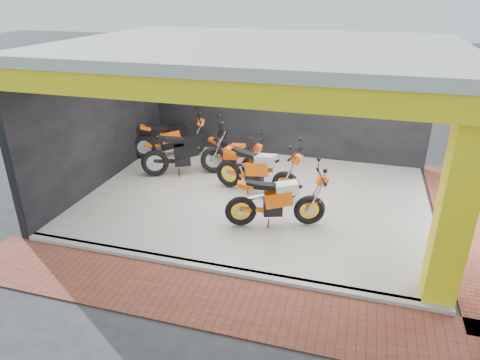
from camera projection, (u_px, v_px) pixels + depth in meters
The scene contains 16 objects.
ground at pixel (233, 242), 8.71m from camera, with size 80.00×80.00×0.00m, color #2D2D30.
showroom_floor at pixel (257, 198), 10.44m from camera, with size 8.00×6.00×0.10m, color silver.
showroom_ceiling at pixel (259, 47), 8.99m from camera, with size 8.40×6.40×0.20m, color beige.
back_wall at pixel (283, 100), 12.46m from camera, with size 8.20×0.20×3.50m, color black.
left_wall at pixel (100, 118), 10.79m from camera, with size 0.20×6.20×3.50m, color black.
corner_column at pixel (457, 206), 6.38m from camera, with size 0.50×0.50×3.50m, color yellow.
header_beam_front at pixel (212, 91), 6.48m from camera, with size 8.40×0.30×0.40m, color yellow.
header_beam_right at pixel (464, 71), 8.10m from camera, with size 0.30×6.40×0.40m, color yellow.
floor_kerb at pixel (216, 269), 7.79m from camera, with size 8.00×0.20×0.10m, color silver.
paver_front at pixel (201, 297), 7.12m from camera, with size 9.00×1.40×0.03m, color brown.
paver_right at pixel (472, 227), 9.23m from camera, with size 1.40×7.00×0.03m, color brown.
moto_hero at pixel (310, 196), 8.87m from camera, with size 2.24×0.83×1.37m, color #FF5D0A, non-canonical shape.
moto_row_a at pixel (286, 172), 9.96m from camera, with size 2.35×0.87×1.44m, color #EA5A09, non-canonical shape.
moto_row_b at pixel (214, 147), 11.43m from camera, with size 2.43×0.90×1.49m, color black, non-canonical shape.
moto_row_c at pixel (251, 157), 11.16m from camera, with size 1.96×0.73×1.20m, color #FF3F0A, non-canonical shape.
moto_row_d at pixel (193, 134), 12.71m from camera, with size 2.25×0.83×1.37m, color #FF640A, non-canonical shape.
Camera 1 is at (2.22, -7.09, 4.71)m, focal length 32.00 mm.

